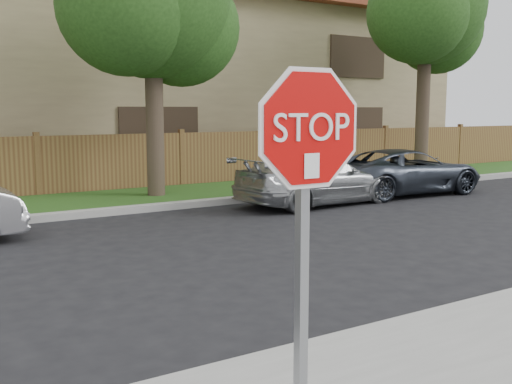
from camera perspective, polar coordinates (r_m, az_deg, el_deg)
ground at (r=5.91m, az=5.02°, el=-14.66°), size 90.00×90.00×0.00m
far_curb at (r=13.11m, az=-16.95°, el=-2.09°), size 70.00×0.30×0.15m
grass_strip at (r=14.70m, az=-18.64°, el=-1.17°), size 70.00×3.00×0.12m
fence at (r=16.16m, az=-20.08°, el=2.19°), size 70.00×0.12×1.60m
tree_mid at (r=15.31m, az=-9.61°, el=17.58°), size 4.80×3.90×7.35m
tree_right at (r=20.96m, az=16.24°, el=16.63°), size 4.80×3.90×8.20m
stop_sign at (r=3.61m, az=4.89°, el=0.97°), size 1.01×0.13×2.55m
sedan_right at (r=14.38m, az=5.83°, el=1.25°), size 4.35×2.01×1.23m
sedan_far_right at (r=16.61m, az=14.05°, el=1.91°), size 4.49×2.27×1.22m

